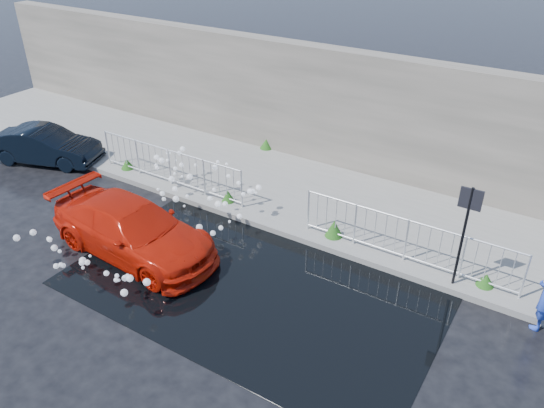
{
  "coord_description": "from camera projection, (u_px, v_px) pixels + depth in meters",
  "views": [
    {
      "loc": [
        5.67,
        -6.59,
        7.4
      ],
      "look_at": [
        -0.13,
        2.68,
        1.0
      ],
      "focal_mm": 35.0,
      "sensor_mm": 36.0,
      "label": 1
    }
  ],
  "objects": [
    {
      "name": "water_spray",
      "position": [
        166.0,
        205.0,
        13.2
      ],
      "size": [
        3.68,
        5.61,
        1.02
      ],
      "color": "white",
      "rests_on": "ground"
    },
    {
      "name": "weeds",
      "position": [
        308.0,
        198.0,
        14.29
      ],
      "size": [
        12.17,
        3.93,
        0.44
      ],
      "color": "#144B15",
      "rests_on": "pavement"
    },
    {
      "name": "puddle",
      "position": [
        256.0,
        283.0,
        11.66
      ],
      "size": [
        8.0,
        5.0,
        0.01
      ],
      "primitive_type": "cube",
      "color": "black",
      "rests_on": "ground"
    },
    {
      "name": "retaining_wall",
      "position": [
        358.0,
        112.0,
        15.47
      ],
      "size": [
        30.0,
        0.6,
        3.5
      ],
      "primitive_type": "cube",
      "color": "#534F46",
      "rests_on": "pavement"
    },
    {
      "name": "curb",
      "position": [
        283.0,
        231.0,
        13.31
      ],
      "size": [
        30.0,
        0.25,
        0.16
      ],
      "primitive_type": "cube",
      "color": "slate",
      "rests_on": "ground"
    },
    {
      "name": "dark_car",
      "position": [
        45.0,
        145.0,
        16.67
      ],
      "size": [
        3.66,
        2.27,
        1.14
      ],
      "primitive_type": "imported",
      "rotation": [
        0.0,
        0.0,
        1.9
      ],
      "color": "black",
      "rests_on": "ground"
    },
    {
      "name": "railing_left",
      "position": [
        170.0,
        166.0,
        15.07
      ],
      "size": [
        5.05,
        0.05,
        1.1
      ],
      "color": "silver",
      "rests_on": "pavement"
    },
    {
      "name": "red_car",
      "position": [
        133.0,
        229.0,
        12.37
      ],
      "size": [
        4.5,
        2.03,
        1.28
      ],
      "primitive_type": "imported",
      "rotation": [
        0.0,
        0.0,
        1.52
      ],
      "color": "#BD1707",
      "rests_on": "ground"
    },
    {
      "name": "sign_post",
      "position": [
        466.0,
        222.0,
        10.63
      ],
      "size": [
        0.45,
        0.06,
        2.5
      ],
      "color": "black",
      "rests_on": "ground"
    },
    {
      "name": "railing_right",
      "position": [
        406.0,
        239.0,
        11.86
      ],
      "size": [
        5.05,
        0.05,
        1.1
      ],
      "color": "silver",
      "rests_on": "pavement"
    },
    {
      "name": "pavement",
      "position": [
        320.0,
        198.0,
        14.78
      ],
      "size": [
        30.0,
        4.0,
        0.15
      ],
      "primitive_type": "cube",
      "color": "slate",
      "rests_on": "ground"
    },
    {
      "name": "ground",
      "position": [
        210.0,
        301.0,
        11.16
      ],
      "size": [
        90.0,
        90.0,
        0.0
      ],
      "primitive_type": "plane",
      "color": "black",
      "rests_on": "ground"
    }
  ]
}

